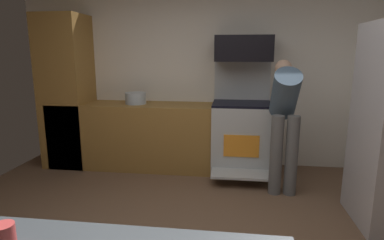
% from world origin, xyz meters
% --- Properties ---
extents(wall_back, '(5.20, 0.12, 2.60)m').
position_xyz_m(wall_back, '(0.00, 2.34, 1.30)').
color(wall_back, silver).
rests_on(wall_back, ground).
extents(lower_cabinet_run, '(2.40, 0.60, 0.90)m').
position_xyz_m(lower_cabinet_run, '(-0.90, 1.98, 0.45)').
color(lower_cabinet_run, olive).
rests_on(lower_cabinet_run, ground).
extents(cabinet_column, '(0.60, 0.60, 2.10)m').
position_xyz_m(cabinet_column, '(-1.90, 1.98, 1.05)').
color(cabinet_column, olive).
rests_on(cabinet_column, ground).
extents(oven_range, '(0.76, 0.96, 1.48)m').
position_xyz_m(oven_range, '(0.54, 1.97, 0.51)').
color(oven_range, '#B9BCBB').
rests_on(oven_range, ground).
extents(microwave, '(0.74, 0.38, 0.33)m').
position_xyz_m(microwave, '(0.54, 2.06, 1.64)').
color(microwave, black).
rests_on(microwave, oven_range).
extents(person_cook, '(0.31, 0.62, 1.51)m').
position_xyz_m(person_cook, '(1.01, 1.42, 0.90)').
color(person_cook, '#5C5C5C').
rests_on(person_cook, ground).
extents(mug_tea, '(0.08, 0.08, 0.11)m').
position_xyz_m(mug_tea, '(-0.36, -1.34, 0.95)').
color(mug_tea, '#9E3332').
rests_on(mug_tea, counter_island).
extents(stock_pot, '(0.29, 0.29, 0.16)m').
position_xyz_m(stock_pot, '(-0.91, 1.98, 0.98)').
color(stock_pot, '#AEBCC7').
rests_on(stock_pot, lower_cabinet_run).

